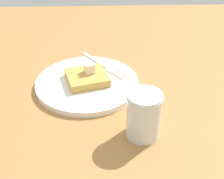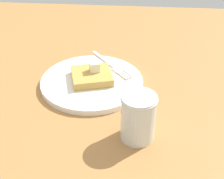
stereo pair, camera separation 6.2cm
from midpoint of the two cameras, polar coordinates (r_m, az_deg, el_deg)
table_surface at (r=74.73cm, az=0.96°, el=1.15°), size 101.41×101.41×2.60cm
plate at (r=71.46cm, az=-1.22°, el=1.39°), size 23.39×23.39×1.30cm
toast_slice_center at (r=70.68cm, az=-1.24°, el=2.38°), size 10.72×10.37×1.80cm
butter_pat_primary at (r=70.30cm, az=-0.67°, el=4.09°), size 2.69×2.55×2.18cm
fork at (r=76.16cm, az=2.45°, el=4.26°), size 11.16×13.35×0.36cm
syrup_jar at (r=55.79cm, az=8.00°, el=-5.39°), size 6.49×6.49×9.02cm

